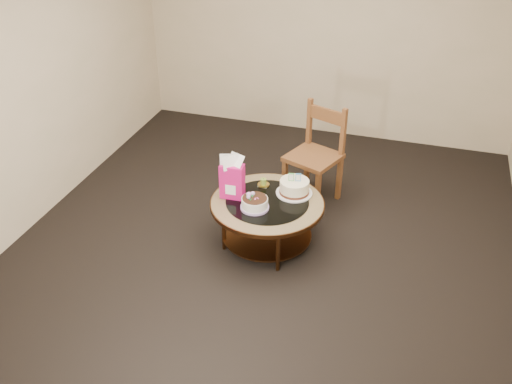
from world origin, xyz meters
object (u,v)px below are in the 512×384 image
(decorated_cake, at_px, (255,203))
(gift_bag, at_px, (232,177))
(coffee_table, at_px, (267,209))
(cream_cake, at_px, (294,187))
(dining_chair, at_px, (316,155))

(decorated_cake, relative_size, gift_bag, 0.60)
(coffee_table, distance_m, decorated_cake, 0.20)
(cream_cake, xyz_separation_m, gift_bag, (-0.52, -0.21, 0.14))
(dining_chair, bearing_deg, gift_bag, -100.28)
(decorated_cake, distance_m, cream_cake, 0.43)
(coffee_table, relative_size, gift_bag, 2.44)
(cream_cake, height_order, dining_chair, dining_chair)
(coffee_table, relative_size, cream_cake, 3.09)
(cream_cake, bearing_deg, coffee_table, -148.10)
(decorated_cake, relative_size, cream_cake, 0.76)
(dining_chair, bearing_deg, cream_cake, -72.41)
(coffee_table, height_order, dining_chair, dining_chair)
(gift_bag, bearing_deg, cream_cake, 20.23)
(decorated_cake, distance_m, gift_bag, 0.32)
(cream_cake, xyz_separation_m, dining_chair, (0.05, 0.69, -0.01))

